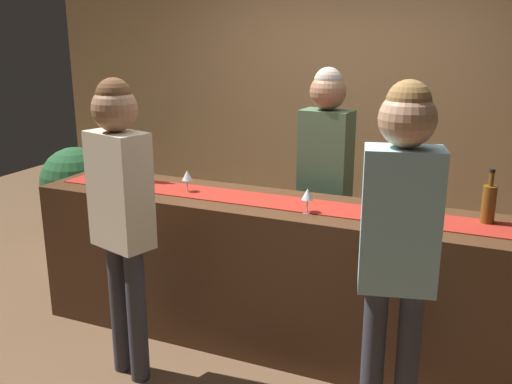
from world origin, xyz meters
TOP-DOWN VIEW (x-y plane):
  - ground_plane at (0.00, 0.00)m, footprint 10.00×10.00m
  - back_wall at (0.00, 1.90)m, footprint 6.00×0.12m
  - bar_counter at (0.00, 0.00)m, footprint 2.99×0.60m
  - counter_runner_cloth at (0.00, 0.00)m, footprint 2.84×0.28m
  - wine_bottle_amber at (1.29, 0.09)m, footprint 0.07×0.07m
  - wine_bottle_green at (0.82, 0.04)m, footprint 0.07×0.07m
  - wine_bottle_clear at (-0.90, 0.09)m, footprint 0.07×0.07m
  - wine_glass_near_customer at (0.33, -0.12)m, footprint 0.07×0.07m
  - wine_glass_mid_counter at (-0.51, -0.01)m, footprint 0.07×0.07m
  - bartender at (0.23, 0.58)m, footprint 0.36×0.24m
  - customer_sipping at (0.94, -0.65)m, footprint 0.38×0.27m
  - customer_browsing at (-0.55, -0.67)m, footprint 0.38×0.29m
  - potted_plant_tall at (-2.24, 0.90)m, footprint 0.64×0.64m

SIDE VIEW (x-z plane):
  - ground_plane at x=0.00m, z-range 0.00..0.00m
  - bar_counter at x=0.00m, z-range 0.00..0.95m
  - potted_plant_tall at x=-2.24m, z-range 0.07..1.01m
  - counter_runner_cloth at x=0.00m, z-range 0.95..0.96m
  - wine_glass_near_customer at x=0.33m, z-range 0.98..1.13m
  - wine_glass_mid_counter at x=-0.51m, z-range 0.98..1.13m
  - wine_bottle_amber at x=1.29m, z-range 0.91..1.22m
  - wine_bottle_green at x=0.82m, z-range 0.91..1.22m
  - wine_bottle_clear at x=-0.90m, z-range 0.91..1.22m
  - customer_browsing at x=-0.55m, z-range 0.21..1.94m
  - bartender at x=0.23m, z-range 0.21..1.94m
  - customer_sipping at x=0.94m, z-range 0.22..1.99m
  - back_wall at x=0.00m, z-range 0.00..2.90m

